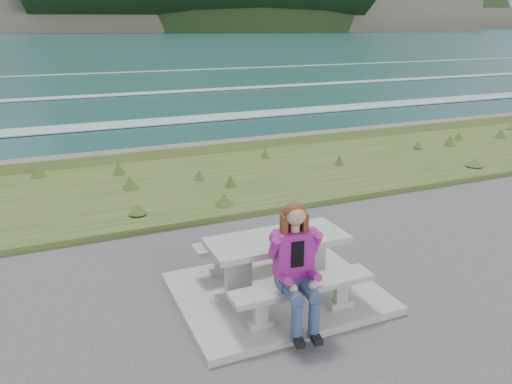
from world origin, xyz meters
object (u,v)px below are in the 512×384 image
picnic_table (277,249)px  bench_landward (303,291)px  bench_seaward (256,245)px  seated_woman (298,284)px

picnic_table → bench_landward: bearing=-90.0°
bench_landward → picnic_table: bearing=90.0°
bench_seaward → bench_landward: bearing=-90.0°
bench_landward → seated_woman: seated_woman is taller
picnic_table → seated_woman: (-0.14, -0.84, -0.04)m
bench_landward → bench_seaward: 1.40m
bench_landward → bench_seaward: (0.00, 1.40, 0.00)m
picnic_table → seated_woman: seated_woman is taller
bench_landward → seated_woman: size_ratio=1.23×
bench_seaward → seated_woman: 1.56m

